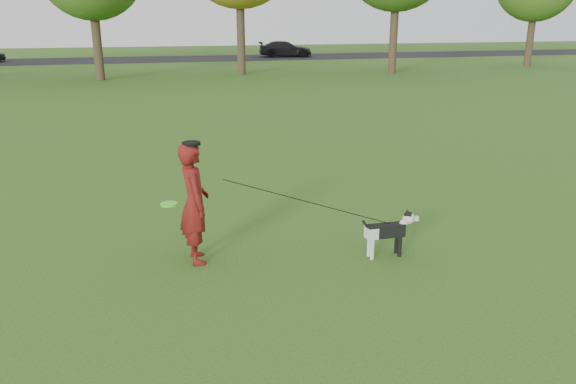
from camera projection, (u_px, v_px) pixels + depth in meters
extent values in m
plane|color=#285116|center=(282.00, 260.00, 8.10)|extent=(120.00, 120.00, 0.00)
cube|color=black|center=(164.00, 59.00, 45.05)|extent=(120.00, 7.00, 0.02)
imported|color=#550C0E|center=(194.00, 203.00, 7.85)|extent=(0.46, 0.66, 1.74)
cube|color=black|center=(385.00, 231.00, 8.13)|extent=(0.57, 0.18, 0.19)
cube|color=silver|center=(371.00, 233.00, 8.08)|extent=(0.16, 0.18, 0.17)
cylinder|color=silver|center=(372.00, 249.00, 8.10)|extent=(0.06, 0.06, 0.31)
cylinder|color=silver|center=(369.00, 246.00, 8.21)|extent=(0.06, 0.06, 0.31)
cylinder|color=black|center=(400.00, 246.00, 8.20)|extent=(0.06, 0.06, 0.31)
cylinder|color=black|center=(396.00, 243.00, 8.31)|extent=(0.06, 0.06, 0.31)
cylinder|color=silver|center=(402.00, 226.00, 8.17)|extent=(0.19, 0.11, 0.20)
sphere|color=silver|center=(409.00, 218.00, 8.16)|extent=(0.18, 0.18, 0.18)
sphere|color=black|center=(408.00, 216.00, 8.15)|extent=(0.13, 0.13, 0.13)
cube|color=silver|center=(414.00, 219.00, 8.19)|extent=(0.11, 0.07, 0.06)
sphere|color=black|center=(418.00, 218.00, 8.21)|extent=(0.04, 0.04, 0.04)
cone|color=black|center=(410.00, 214.00, 8.09)|extent=(0.06, 0.06, 0.07)
cone|color=black|center=(407.00, 211.00, 8.18)|extent=(0.06, 0.06, 0.07)
cylinder|color=black|center=(368.00, 228.00, 8.04)|extent=(0.20, 0.04, 0.26)
cylinder|color=black|center=(398.00, 226.00, 8.16)|extent=(0.12, 0.12, 0.02)
imported|color=black|center=(285.00, 49.00, 47.23)|extent=(4.65, 2.40, 1.29)
cylinder|color=#55FF20|center=(169.00, 204.00, 7.62)|extent=(0.23, 0.23, 0.02)
cylinder|color=black|center=(191.00, 143.00, 7.60)|extent=(0.25, 0.25, 0.04)
cylinder|color=#38281C|center=(97.00, 40.00, 30.08)|extent=(0.48, 0.48, 4.20)
cylinder|color=#38281C|center=(241.00, 31.00, 32.77)|extent=(0.48, 0.48, 5.04)
cylinder|color=#38281C|center=(394.00, 32.00, 33.54)|extent=(0.48, 0.48, 4.83)
cylinder|color=#38281C|center=(530.00, 37.00, 38.11)|extent=(0.48, 0.48, 3.99)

